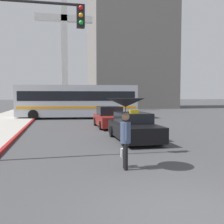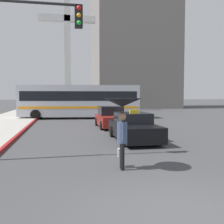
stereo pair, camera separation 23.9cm
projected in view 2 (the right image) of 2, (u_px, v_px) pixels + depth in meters
The scene contains 8 objects.
ground_plane at pixel (178, 213), 5.07m from camera, with size 300.00×300.00×0.00m, color #424244.
taxi at pixel (134, 128), 13.24m from camera, with size 1.91×4.48×1.56m.
sedan_red at pixel (111, 118), 18.81m from camera, with size 1.91×4.25×1.50m.
city_bus at pixel (80, 100), 26.07m from camera, with size 11.86×3.58×3.29m.
pedestrian_with_umbrella at pixel (122, 111), 7.98m from camera, with size 1.18×1.18×2.19m.
traffic_light at pixel (17, 44), 9.10m from camera, with size 3.83×0.38×5.82m.
building_tower_near at pixel (133, 33), 49.84m from camera, with size 14.78×13.10×28.43m.
monument_cross at pixel (67, 39), 38.38m from camera, with size 8.26×0.90×18.76m.
Camera 2 is at (-2.18, -4.61, 2.27)m, focal length 42.00 mm.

